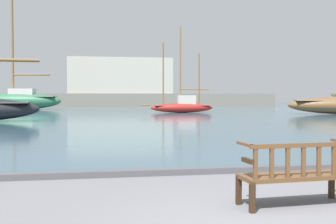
# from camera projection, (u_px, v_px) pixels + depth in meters

# --- Properties ---
(harbor_water) EXTENTS (100.00, 80.00, 0.08)m
(harbor_water) POSITION_uv_depth(u_px,v_px,m) (114.00, 109.00, 48.01)
(harbor_water) COLOR #385666
(harbor_water) RESTS_ON ground
(quay_edge_kerb) EXTENTS (40.00, 0.30, 0.12)m
(quay_edge_kerb) POSITION_uv_depth(u_px,v_px,m) (205.00, 170.00, 8.49)
(quay_edge_kerb) COLOR #4C4C50
(quay_edge_kerb) RESTS_ON ground
(park_bench) EXTENTS (1.63, 0.63, 0.92)m
(park_bench) POSITION_uv_depth(u_px,v_px,m) (296.00, 173.00, 5.98)
(park_bench) COLOR #322113
(park_bench) RESTS_ON ground
(sailboat_outer_starboard) EXTENTS (9.82, 4.04, 11.93)m
(sailboat_outer_starboard) POSITION_uv_depth(u_px,v_px,m) (16.00, 100.00, 44.08)
(sailboat_outer_starboard) COLOR #2D6647
(sailboat_outer_starboard) RESTS_ON harbor_water
(sailboat_distant_harbor) EXTENTS (6.34, 1.32, 7.43)m
(sailboat_distant_harbor) POSITION_uv_depth(u_px,v_px,m) (182.00, 105.00, 36.54)
(sailboat_distant_harbor) COLOR maroon
(sailboat_distant_harbor) RESTS_ON harbor_water
(far_breakwater) EXTENTS (45.65, 2.40, 6.83)m
(far_breakwater) POSITION_uv_depth(u_px,v_px,m) (113.00, 90.00, 56.24)
(far_breakwater) COLOR slate
(far_breakwater) RESTS_ON ground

